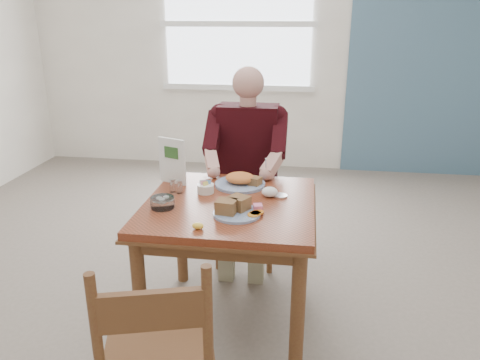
% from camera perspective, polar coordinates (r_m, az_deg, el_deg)
% --- Properties ---
extents(floor, '(6.00, 6.00, 0.00)m').
position_cam_1_polar(floor, '(2.88, -1.16, -16.63)').
color(floor, '#695F55').
rests_on(floor, ground).
extents(wall_back, '(5.50, 0.00, 5.50)m').
position_cam_1_polar(wall_back, '(5.31, 4.21, 16.29)').
color(wall_back, white).
rests_on(wall_back, ground).
extents(accent_panel, '(1.60, 0.02, 2.80)m').
position_cam_1_polar(accent_panel, '(5.42, 21.95, 15.05)').
color(accent_panel, '#466983').
rests_on(accent_panel, ground).
extents(lemon_wedge, '(0.06, 0.04, 0.03)m').
position_cam_1_polar(lemon_wedge, '(2.21, -5.17, -5.59)').
color(lemon_wedge, yellow).
rests_on(lemon_wedge, table).
extents(napkin, '(0.09, 0.08, 0.06)m').
position_cam_1_polar(napkin, '(2.57, 3.65, -1.46)').
color(napkin, white).
rests_on(napkin, table).
extents(metal_dish, '(0.10, 0.10, 0.01)m').
position_cam_1_polar(metal_dish, '(2.59, 4.95, -1.93)').
color(metal_dish, silver).
rests_on(metal_dish, table).
extents(window, '(1.72, 0.04, 1.42)m').
position_cam_1_polar(window, '(5.32, -0.30, 18.50)').
color(window, white).
rests_on(window, wall_back).
extents(table, '(0.92, 0.92, 0.75)m').
position_cam_1_polar(table, '(2.55, -1.26, -5.00)').
color(table, maroon).
rests_on(table, ground).
extents(chair_far, '(0.42, 0.42, 0.95)m').
position_cam_1_polar(chair_far, '(3.34, 1.00, -1.87)').
color(chair_far, brown).
rests_on(chair_far, ground).
extents(diner, '(0.53, 0.56, 1.39)m').
position_cam_1_polar(diner, '(3.15, 0.83, 3.17)').
color(diner, gray).
rests_on(diner, chair_far).
extents(near_plate, '(0.30, 0.30, 0.08)m').
position_cam_1_polar(near_plate, '(2.35, -0.52, -3.48)').
color(near_plate, white).
rests_on(near_plate, table).
extents(far_plate, '(0.38, 0.38, 0.08)m').
position_cam_1_polar(far_plate, '(2.73, 0.14, -0.11)').
color(far_plate, white).
rests_on(far_plate, table).
extents(caddy, '(0.12, 0.12, 0.07)m').
position_cam_1_polar(caddy, '(2.64, -4.22, -1.02)').
color(caddy, white).
rests_on(caddy, table).
extents(shakers, '(0.09, 0.05, 0.08)m').
position_cam_1_polar(shakers, '(2.65, -7.81, -0.73)').
color(shakers, white).
rests_on(shakers, table).
extents(creamer, '(0.15, 0.15, 0.06)m').
position_cam_1_polar(creamer, '(2.46, -9.43, -2.70)').
color(creamer, white).
rests_on(creamer, table).
extents(menu, '(0.18, 0.08, 0.27)m').
position_cam_1_polar(menu, '(2.77, -8.27, 2.34)').
color(menu, white).
rests_on(menu, table).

